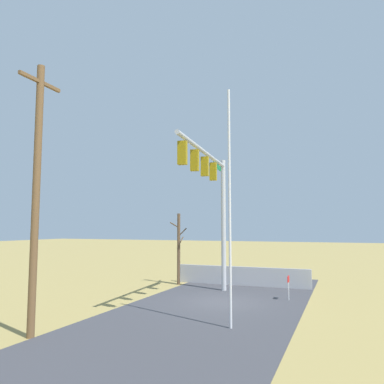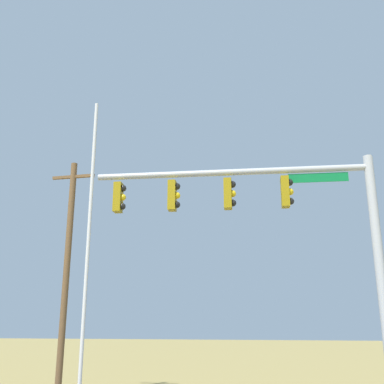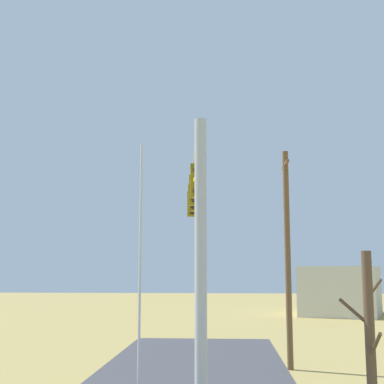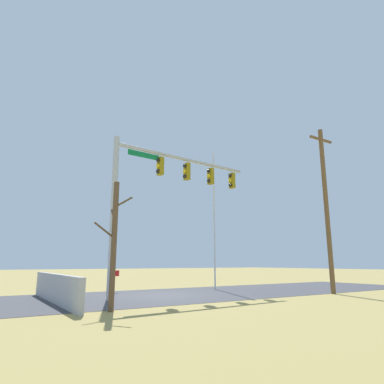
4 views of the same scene
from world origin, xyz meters
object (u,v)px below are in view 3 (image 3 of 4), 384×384
Objects in this scene: flagpole at (140,262)px; distant_building at (342,290)px; signal_mast at (197,218)px; utility_pole at (288,254)px; bare_tree at (371,365)px.

flagpole is 34.63m from distant_building.
signal_mast is 0.95× the size of flagpole.
signal_mast is 9.42m from utility_pole.
distant_building is (-36.68, 11.64, -3.40)m from signal_mast.
signal_mast is at bearing -178.85° from distant_building.
signal_mast is 6.20m from bare_tree.
flagpole is 1.96× the size of bare_tree.
utility_pole reaches higher than distant_building.
utility_pole is 29.24m from distant_building.
distant_building is at bearing 156.01° from flagpole.
utility_pole reaches higher than bare_tree.
bare_tree is (8.90, 6.05, -2.15)m from flagpole.
flagpole reaches higher than bare_tree.
utility_pole is at bearing 121.39° from flagpole.
flagpole is 10.98m from bare_tree.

